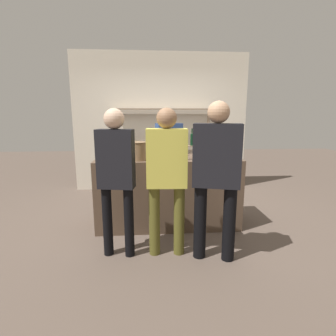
{
  "coord_description": "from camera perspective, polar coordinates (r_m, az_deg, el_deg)",
  "views": [
    {
      "loc": [
        -0.27,
        -3.59,
        1.57
      ],
      "look_at": [
        0.0,
        0.0,
        0.83
      ],
      "focal_mm": 28.0,
      "sensor_mm": 36.0,
      "label": 1
    }
  ],
  "objects": [
    {
      "name": "server_behind_counter",
      "position": [
        4.63,
        0.22,
        3.95
      ],
      "size": [
        0.49,
        0.32,
        1.63
      ],
      "rotation": [
        0.0,
        0.0,
        -1.27
      ],
      "color": "#121C33",
      "rests_on": "ground_plane"
    },
    {
      "name": "counter_bottle_3",
      "position": [
        3.42,
        -11.59,
        3.63
      ],
      "size": [
        0.09,
        0.09,
        0.34
      ],
      "color": "silver",
      "rests_on": "bar_counter"
    },
    {
      "name": "counter_bottle_1",
      "position": [
        3.73,
        -9.83,
        4.22
      ],
      "size": [
        0.09,
        0.09,
        0.33
      ],
      "color": "black",
      "rests_on": "bar_counter"
    },
    {
      "name": "wine_glass",
      "position": [
        3.82,
        3.41,
        4.31
      ],
      "size": [
        0.08,
        0.08,
        0.14
      ],
      "color": "silver",
      "rests_on": "bar_counter"
    },
    {
      "name": "ice_bucket",
      "position": [
        3.46,
        -6.44,
        3.69
      ],
      "size": [
        0.22,
        0.22,
        0.24
      ],
      "color": "#846647",
      "rests_on": "bar_counter"
    },
    {
      "name": "counter_bottle_0",
      "position": [
        3.79,
        -11.44,
        4.15
      ],
      "size": [
        0.07,
        0.07,
        0.31
      ],
      "color": "#0F1956",
      "rests_on": "bar_counter"
    },
    {
      "name": "bar_counter",
      "position": [
        3.76,
        0.0,
        -5.12
      ],
      "size": [
        1.98,
        0.7,
        0.98
      ],
      "primitive_type": "cube",
      "color": "brown",
      "rests_on": "ground_plane"
    },
    {
      "name": "customer_right",
      "position": [
        2.78,
        10.49,
        -0.64
      ],
      "size": [
        0.53,
        0.34,
        1.71
      ],
      "rotation": [
        0.0,
        0.0,
        1.3
      ],
      "color": "black",
      "rests_on": "ground_plane"
    },
    {
      "name": "back_wall",
      "position": [
        5.55,
        -1.55,
        9.82
      ],
      "size": [
        3.58,
        0.12,
        2.8
      ],
      "primitive_type": "cube",
      "color": "beige",
      "rests_on": "ground_plane"
    },
    {
      "name": "counter_bottle_4",
      "position": [
        3.82,
        0.78,
        4.64
      ],
      "size": [
        0.08,
        0.08,
        0.33
      ],
      "color": "silver",
      "rests_on": "bar_counter"
    },
    {
      "name": "counter_bottle_2",
      "position": [
        3.46,
        3.76,
        3.91
      ],
      "size": [
        0.07,
        0.07,
        0.34
      ],
      "color": "black",
      "rests_on": "bar_counter"
    },
    {
      "name": "cork_jar",
      "position": [
        3.54,
        7.33,
        2.88
      ],
      "size": [
        0.11,
        0.11,
        0.13
      ],
      "color": "silver",
      "rests_on": "bar_counter"
    },
    {
      "name": "customer_center",
      "position": [
        2.83,
        -0.28,
        -0.79
      ],
      "size": [
        0.44,
        0.22,
        1.64
      ],
      "rotation": [
        0.0,
        0.0,
        1.52
      ],
      "color": "brown",
      "rests_on": "ground_plane"
    },
    {
      "name": "customer_left",
      "position": [
        2.85,
        -11.22,
        -0.64
      ],
      "size": [
        0.41,
        0.23,
        1.64
      ],
      "rotation": [
        0.0,
        0.0,
        1.4
      ],
      "color": "black",
      "rests_on": "ground_plane"
    },
    {
      "name": "ground_plane",
      "position": [
        3.93,
        0.0,
        -11.98
      ],
      "size": [
        16.0,
        16.0,
        0.0
      ],
      "primitive_type": "plane",
      "color": "brown"
    },
    {
      "name": "back_shelf",
      "position": [
        5.39,
        -1.4,
        6.79
      ],
      "size": [
        1.98,
        0.18,
        1.69
      ],
      "color": "#897056",
      "rests_on": "ground_plane"
    }
  ]
}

